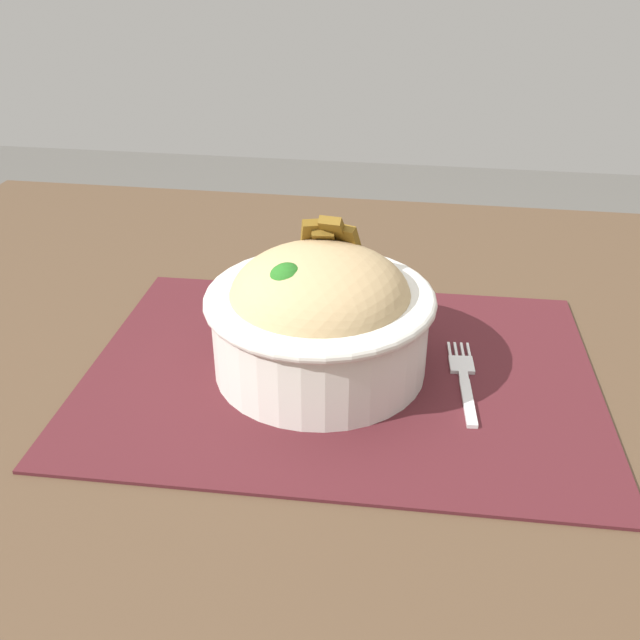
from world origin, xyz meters
The scene contains 4 objects.
table centered at (0.00, 0.00, 0.65)m, with size 1.20×0.97×0.71m.
placemat centered at (0.00, 0.02, 0.71)m, with size 0.46×0.33×0.00m, color #47191E.
bowl centered at (-0.02, 0.02, 0.77)m, with size 0.20×0.20×0.14m.
fork centered at (0.11, 0.02, 0.72)m, with size 0.03×0.13×0.00m.
Camera 1 is at (0.06, -0.51, 1.07)m, focal length 39.45 mm.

